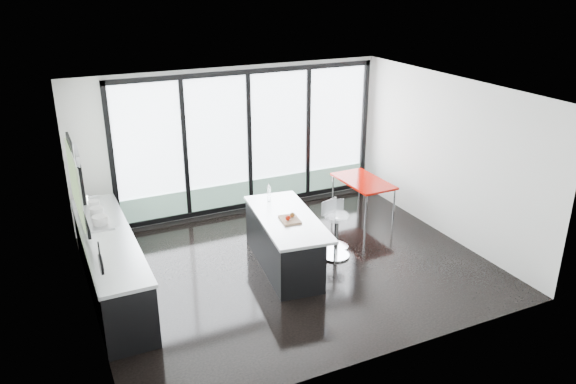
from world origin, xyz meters
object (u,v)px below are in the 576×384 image
island (283,241)px  red_table (362,197)px  bar_stool_far (337,230)px  bar_stool_near (336,236)px

island → red_table: size_ratio=1.70×
red_table → bar_stool_far: bearing=-138.1°
island → bar_stool_near: bearing=-5.4°
bar_stool_near → red_table: (1.35, 1.32, -0.03)m
island → bar_stool_near: 0.92m
bar_stool_near → bar_stool_far: size_ratio=1.17×
island → bar_stool_far: 1.11m
bar_stool_far → red_table: 1.57m
bar_stool_far → island: bearing=-160.7°
island → red_table: (2.26, 1.24, -0.09)m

